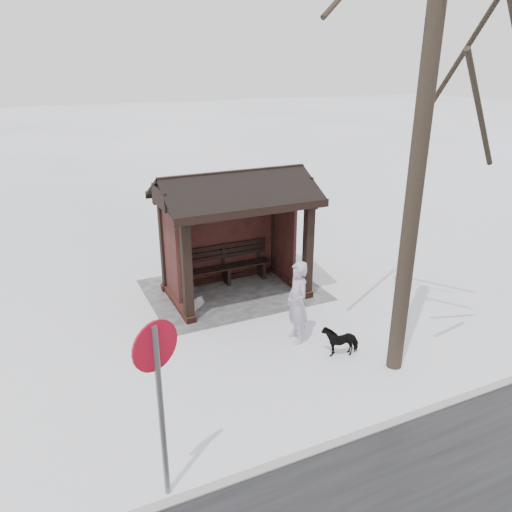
% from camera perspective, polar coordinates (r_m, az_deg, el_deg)
% --- Properties ---
extents(ground, '(120.00, 120.00, 0.00)m').
position_cam_1_polar(ground, '(12.51, -2.30, -4.26)').
color(ground, white).
rests_on(ground, ground).
extents(kerb, '(120.00, 0.15, 0.06)m').
position_cam_1_polar(kerb, '(8.49, 13.06, -18.90)').
color(kerb, gray).
rests_on(kerb, ground).
extents(trampled_patch, '(4.20, 3.20, 0.02)m').
position_cam_1_polar(trampled_patch, '(12.67, -2.65, -3.87)').
color(trampled_patch, gray).
rests_on(trampled_patch, ground).
extents(bus_shelter, '(3.60, 2.40, 3.09)m').
position_cam_1_polar(bus_shelter, '(11.87, -2.75, 5.50)').
color(bus_shelter, '#341713').
rests_on(bus_shelter, ground).
extents(tree_near, '(3.42, 3.42, 9.03)m').
position_cam_1_polar(tree_near, '(8.53, 19.92, 25.21)').
color(tree_near, black).
rests_on(tree_near, ground).
extents(pedestrian, '(0.48, 0.68, 1.74)m').
position_cam_1_polar(pedestrian, '(10.14, 4.74, -5.33)').
color(pedestrian, '#AD9FBA').
rests_on(pedestrian, ground).
extents(dog, '(0.76, 0.47, 0.59)m').
position_cam_1_polar(dog, '(10.10, 9.61, -9.42)').
color(dog, black).
rests_on(dog, ground).
extents(road_sign, '(0.62, 0.30, 2.61)m').
position_cam_1_polar(road_sign, '(6.35, -11.15, -13.29)').
color(road_sign, slate).
rests_on(road_sign, ground).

